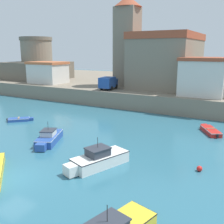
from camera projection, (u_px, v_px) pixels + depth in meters
ground_plane at (12, 179)px, 19.85m from camera, size 200.00×200.00×0.00m
quay_seawall at (178, 88)px, 58.06m from camera, size 120.00×40.00×2.70m
motorboat_white_1 at (98, 159)px, 21.82m from camera, size 3.53×5.92×2.58m
dinghy_red_2 at (210, 131)px, 30.81m from camera, size 2.98×4.17×0.62m
dinghy_blue_4 at (20, 119)px, 36.07m from camera, size 3.07×2.98×0.50m
motorboat_blue_6 at (49, 138)px, 27.49m from camera, size 3.43×5.28×2.33m
mooring_buoy at (199, 169)px, 21.02m from camera, size 0.45×0.45×0.45m
church at (160, 57)px, 49.20m from camera, size 15.21×15.26×16.63m
fortress at (37, 65)px, 63.69m from camera, size 12.62×12.62×9.93m
harbor_shed_near_wharf at (48, 72)px, 55.80m from camera, size 7.60×5.65×4.50m
harbor_shed_mid_row at (204, 76)px, 40.47m from camera, size 6.80×7.23×5.78m
truck_on_quay at (108, 83)px, 46.71m from camera, size 2.63×4.53×2.20m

